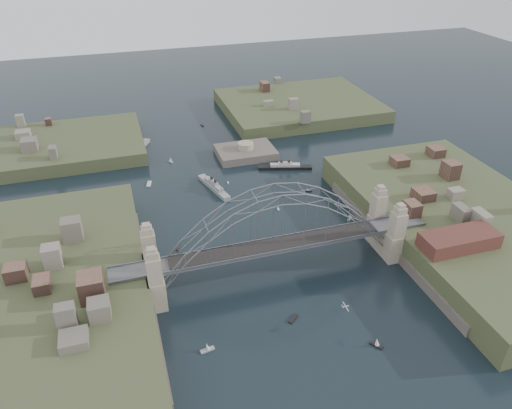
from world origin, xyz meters
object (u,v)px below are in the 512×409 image
(bridge, at_px, (277,232))
(ocean_liner, at_px, (285,167))
(naval_cruiser_near, at_px, (214,186))
(naval_cruiser_far, at_px, (138,148))
(wharf_shed, at_px, (459,240))
(fort_island, at_px, (246,156))

(bridge, relative_size, ocean_liner, 4.28)
(bridge, relative_size, naval_cruiser_near, 4.39)
(naval_cruiser_near, relative_size, naval_cruiser_far, 1.12)
(wharf_shed, bearing_deg, ocean_liner, 107.14)
(ocean_liner, bearing_deg, naval_cruiser_far, 147.46)
(bridge, height_order, fort_island, bridge)
(fort_island, bearing_deg, naval_cruiser_near, -128.99)
(ocean_liner, bearing_deg, wharf_shed, -72.86)
(naval_cruiser_near, bearing_deg, fort_island, 51.01)
(fort_island, height_order, wharf_shed, wharf_shed)
(naval_cruiser_far, distance_m, ocean_liner, 59.67)
(naval_cruiser_near, distance_m, ocean_liner, 29.31)
(fort_island, bearing_deg, ocean_liner, -54.46)
(fort_island, bearing_deg, bridge, -99.73)
(bridge, bearing_deg, naval_cruiser_far, 107.58)
(fort_island, relative_size, naval_cruiser_far, 1.29)
(fort_island, height_order, naval_cruiser_far, naval_cruiser_far)
(bridge, relative_size, fort_island, 3.82)
(naval_cruiser_far, xyz_separation_m, ocean_liner, (50.31, -32.10, -0.21))
(bridge, distance_m, wharf_shed, 46.23)
(fort_island, relative_size, wharf_shed, 1.10)
(wharf_shed, distance_m, naval_cruiser_near, 80.07)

